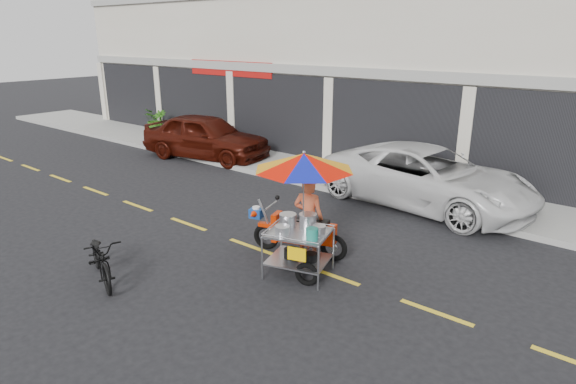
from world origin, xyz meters
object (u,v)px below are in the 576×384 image
Objects in this scene: near_bicycle at (101,258)px; food_vendor_rig at (304,194)px; maroon_sedan at (206,136)px; white_pickup at (427,177)px.

food_vendor_rig is at bearing -20.78° from near_bicycle.
maroon_sedan is 1.75× the size of food_vendor_rig.
white_pickup is 2.05× the size of food_vendor_rig.
white_pickup is at bearing -99.82° from maroon_sedan.
near_bicycle is (-2.83, -7.42, -0.31)m from white_pickup.
white_pickup reaches higher than near_bicycle.
near_bicycle is at bearing -154.67° from maroon_sedan.
maroon_sedan is 9.02m from near_bicycle.
food_vendor_rig is (-0.38, -4.73, 0.70)m from white_pickup.
near_bicycle is at bearing 165.49° from white_pickup.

